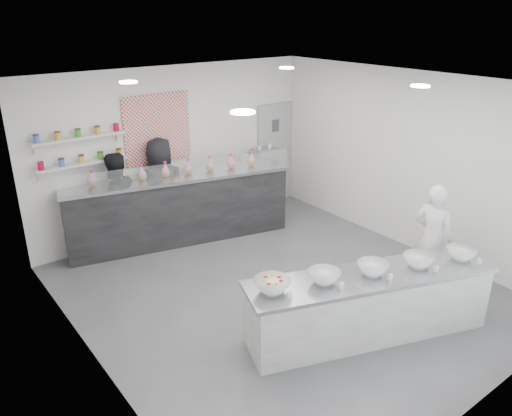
% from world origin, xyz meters
% --- Properties ---
extents(floor, '(6.00, 6.00, 0.00)m').
position_xyz_m(floor, '(0.00, 0.00, 0.00)').
color(floor, '#515156').
rests_on(floor, ground).
extents(ceiling, '(6.00, 6.00, 0.00)m').
position_xyz_m(ceiling, '(0.00, 0.00, 3.00)').
color(ceiling, white).
rests_on(ceiling, floor).
extents(back_wall, '(5.50, 0.00, 5.50)m').
position_xyz_m(back_wall, '(0.00, 3.00, 1.50)').
color(back_wall, white).
rests_on(back_wall, floor).
extents(left_wall, '(0.00, 6.00, 6.00)m').
position_xyz_m(left_wall, '(-2.75, 0.00, 1.50)').
color(left_wall, white).
rests_on(left_wall, floor).
extents(right_wall, '(0.00, 6.00, 6.00)m').
position_xyz_m(right_wall, '(2.75, 0.00, 1.50)').
color(right_wall, white).
rests_on(right_wall, floor).
extents(back_door, '(0.88, 0.04, 2.10)m').
position_xyz_m(back_door, '(2.30, 2.97, 1.05)').
color(back_door, '#9B9C98').
rests_on(back_door, floor).
extents(pattern_panel, '(1.25, 0.03, 1.20)m').
position_xyz_m(pattern_panel, '(-0.35, 2.98, 1.95)').
color(pattern_panel, '#C53634').
rests_on(pattern_panel, back_wall).
extents(jar_shelf_lower, '(1.45, 0.22, 0.04)m').
position_xyz_m(jar_shelf_lower, '(-1.75, 2.90, 1.60)').
color(jar_shelf_lower, silver).
rests_on(jar_shelf_lower, back_wall).
extents(jar_shelf_upper, '(1.45, 0.22, 0.04)m').
position_xyz_m(jar_shelf_upper, '(-1.75, 2.90, 2.02)').
color(jar_shelf_upper, silver).
rests_on(jar_shelf_upper, back_wall).
extents(preserve_jars, '(1.45, 0.10, 0.56)m').
position_xyz_m(preserve_jars, '(-1.75, 2.88, 1.88)').
color(preserve_jars, '#CA002B').
rests_on(preserve_jars, jar_shelf_lower).
extents(downlight_0, '(0.24, 0.24, 0.02)m').
position_xyz_m(downlight_0, '(-1.40, -1.00, 2.98)').
color(downlight_0, white).
rests_on(downlight_0, ceiling).
extents(downlight_1, '(0.24, 0.24, 0.02)m').
position_xyz_m(downlight_1, '(1.40, -1.00, 2.98)').
color(downlight_1, white).
rests_on(downlight_1, ceiling).
extents(downlight_2, '(0.24, 0.24, 0.02)m').
position_xyz_m(downlight_2, '(-1.40, 1.60, 2.98)').
color(downlight_2, white).
rests_on(downlight_2, ceiling).
extents(downlight_3, '(0.24, 0.24, 0.02)m').
position_xyz_m(downlight_3, '(1.40, 1.60, 2.98)').
color(downlight_3, white).
rests_on(downlight_3, ceiling).
extents(prep_counter, '(3.25, 1.76, 0.87)m').
position_xyz_m(prep_counter, '(0.19, -1.47, 0.44)').
color(prep_counter, '#A1A19D').
rests_on(prep_counter, floor).
extents(back_bar, '(4.00, 1.62, 1.22)m').
position_xyz_m(back_bar, '(-0.30, 2.46, 0.61)').
color(back_bar, black).
rests_on(back_bar, floor).
extents(sneeze_guard, '(3.78, 0.92, 0.33)m').
position_xyz_m(sneeze_guard, '(-0.38, 2.12, 1.39)').
color(sneeze_guard, white).
rests_on(sneeze_guard, back_bar).
extents(espresso_ledge, '(1.18, 0.38, 0.88)m').
position_xyz_m(espresso_ledge, '(1.55, 2.78, 0.44)').
color(espresso_ledge, '#A1A19D').
rests_on(espresso_ledge, floor).
extents(espresso_machine, '(0.50, 0.34, 0.38)m').
position_xyz_m(espresso_machine, '(1.88, 2.78, 1.07)').
color(espresso_machine, '#93969E').
rests_on(espresso_machine, espresso_ledge).
extents(cup_stacks, '(0.24, 0.24, 0.38)m').
position_xyz_m(cup_stacks, '(1.19, 2.78, 1.07)').
color(cup_stacks, tan).
rests_on(cup_stacks, espresso_ledge).
extents(prep_bowls, '(2.98, 1.46, 0.16)m').
position_xyz_m(prep_bowls, '(0.19, -1.47, 0.95)').
color(prep_bowls, white).
rests_on(prep_bowls, prep_counter).
extents(label_cards, '(2.66, 0.04, 0.07)m').
position_xyz_m(label_cards, '(0.37, -1.96, 0.91)').
color(label_cards, white).
rests_on(label_cards, prep_counter).
extents(cookie_bags, '(2.91, 0.84, 0.28)m').
position_xyz_m(cookie_bags, '(-0.30, 2.46, 1.36)').
color(cookie_bags, pink).
rests_on(cookie_bags, back_bar).
extents(woman_prep, '(0.49, 0.66, 1.64)m').
position_xyz_m(woman_prep, '(1.79, -1.24, 0.82)').
color(woman_prep, white).
rests_on(woman_prep, floor).
extents(staff_left, '(0.93, 0.77, 1.74)m').
position_xyz_m(staff_left, '(-1.33, 2.71, 0.87)').
color(staff_left, black).
rests_on(staff_left, floor).
extents(staff_right, '(1.06, 0.87, 1.85)m').
position_xyz_m(staff_right, '(-0.48, 2.71, 0.93)').
color(staff_right, black).
rests_on(staff_right, floor).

